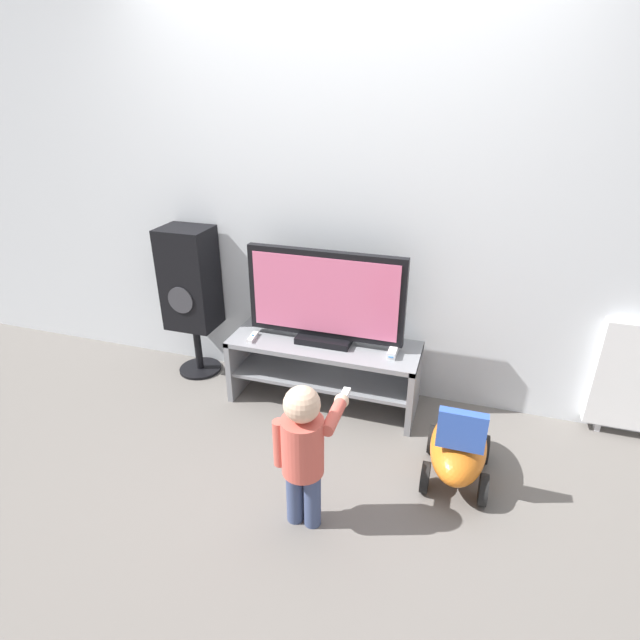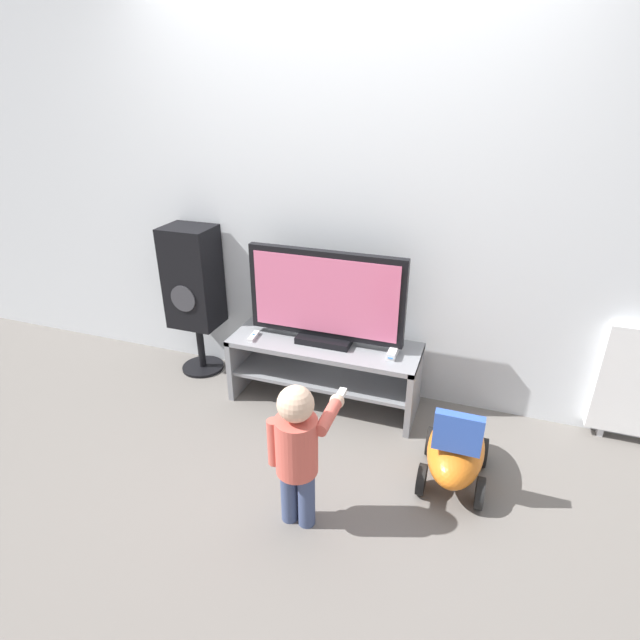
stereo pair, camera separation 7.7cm
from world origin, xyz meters
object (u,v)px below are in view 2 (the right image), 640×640
Objects in this scene: game_console at (393,351)px; television at (326,299)px; ride_on_toy at (456,449)px; remote_primary at (254,336)px; child at (298,445)px; speaker_tower at (193,281)px.

television is at bearing 176.11° from game_console.
game_console is 0.67m from ride_on_toy.
child is (0.65, -0.87, -0.00)m from remote_primary.
ride_on_toy is at bearing 38.34° from child.
game_console is 0.30× the size of ride_on_toy.
child is (0.21, -0.98, -0.28)m from television.
ride_on_toy is (1.83, -0.55, -0.49)m from speaker_tower.
game_console is 1.27× the size of remote_primary.
child is at bearing -77.94° from television.
television reaches higher than game_console.
game_console is 0.87m from remote_primary.
ride_on_toy is at bearing -15.41° from remote_primary.
television is 1.11m from ride_on_toy.
remote_primary is 1.37m from ride_on_toy.
remote_primary is (-0.44, -0.11, -0.27)m from television.
remote_primary is at bearing -166.30° from television.
remote_primary is at bearing 164.59° from ride_on_toy.
game_console reaches higher than remote_primary.
remote_primary is 0.13× the size of speaker_tower.
speaker_tower is (-0.96, 0.08, -0.04)m from television.
child reaches higher than ride_on_toy.
game_console is (0.43, -0.03, -0.26)m from television.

